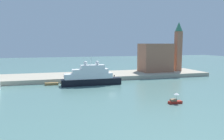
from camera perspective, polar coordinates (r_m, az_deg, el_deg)
name	(u,v)px	position (r m, az deg, el deg)	size (l,w,h in m)	color
ground	(112,89)	(79.64, 0.05, -4.83)	(400.00, 400.00, 0.00)	slate
quay_dock	(97,76)	(105.23, -4.01, -1.50)	(110.00, 21.81, 1.80)	#ADA38E
large_yacht	(91,77)	(86.30, -5.59, -1.81)	(23.25, 4.31, 11.56)	black
small_motorboat	(175,100)	(62.25, 16.04, -7.57)	(3.72, 1.40, 2.92)	#B22319
work_barge	(52,84)	(89.49, -15.40, -3.48)	(5.11, 1.60, 0.93)	olive
harbor_building	(155,58)	(115.74, 11.16, 3.17)	(15.46, 11.04, 14.40)	#9E664C
bell_tower	(178,44)	(121.58, 16.82, 6.37)	(3.98, 3.98, 25.57)	#9E664C
parked_car	(69,75)	(98.80, -11.17, -1.32)	(4.08, 1.70, 1.23)	black
person_figure	(81,74)	(100.11, -8.01, -1.01)	(0.36, 0.36, 1.67)	#334C8C
mooring_bollard	(114,76)	(96.79, 0.59, -1.48)	(0.50, 0.50, 0.63)	black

